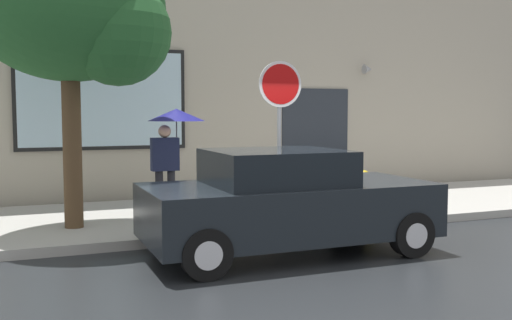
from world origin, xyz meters
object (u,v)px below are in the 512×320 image
object	(u,v)px
pedestrian_with_umbrella	(173,130)
street_tree	(79,14)
parked_car	(286,203)
fire_hydrant	(364,191)
stop_sign	(280,110)

from	to	relation	value
pedestrian_with_umbrella	street_tree	size ratio (longest dim) A/B	0.41
parked_car	fire_hydrant	size ratio (longest dim) A/B	5.28
parked_car	pedestrian_with_umbrella	world-z (taller)	pedestrian_with_umbrella
fire_hydrant	parked_car	bearing A→B (deg)	-142.49
street_tree	fire_hydrant	bearing A→B (deg)	-3.45
parked_car	stop_sign	world-z (taller)	stop_sign
street_tree	stop_sign	xyz separation A→B (m)	(3.08, -0.91, -1.50)
pedestrian_with_umbrella	parked_car	bearing A→B (deg)	-70.54
street_tree	stop_sign	bearing A→B (deg)	-16.38
fire_hydrant	street_tree	size ratio (longest dim) A/B	0.17
parked_car	fire_hydrant	bearing A→B (deg)	37.51
parked_car	fire_hydrant	xyz separation A→B (m)	(2.53, 1.94, -0.20)
fire_hydrant	street_tree	bearing A→B (deg)	176.55
fire_hydrant	pedestrian_with_umbrella	distance (m)	3.77
parked_car	street_tree	world-z (taller)	street_tree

